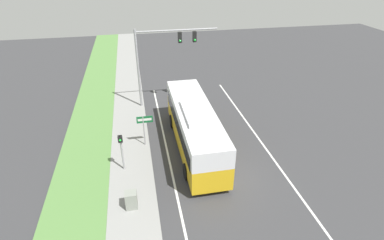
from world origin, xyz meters
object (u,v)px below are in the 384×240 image
object	(u,v)px
bus	(194,125)
utility_cabinet	(131,200)
signal_gantry	(161,52)
pedestrian_signal	(121,147)
street_sign	(144,125)

from	to	relation	value
bus	utility_cabinet	distance (m)	7.12
signal_gantry	utility_cabinet	distance (m)	13.92
signal_gantry	pedestrian_signal	xyz separation A→B (m)	(-3.70, -9.22, -3.26)
bus	street_sign	size ratio (longest dim) A/B	4.14
bus	street_sign	xyz separation A→B (m)	(-3.50, 0.95, -0.10)
signal_gantry	utility_cabinet	size ratio (longest dim) A/B	6.74
bus	pedestrian_signal	distance (m)	5.37
pedestrian_signal	street_sign	size ratio (longest dim) A/B	1.05
pedestrian_signal	signal_gantry	bearing A→B (deg)	68.12
utility_cabinet	bus	bearing A→B (deg)	48.11
bus	pedestrian_signal	xyz separation A→B (m)	(-5.11, -1.67, -0.04)
pedestrian_signal	street_sign	world-z (taller)	pedestrian_signal
street_sign	pedestrian_signal	bearing A→B (deg)	-121.65
bus	signal_gantry	size ratio (longest dim) A/B	1.48
signal_gantry	street_sign	distance (m)	7.68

